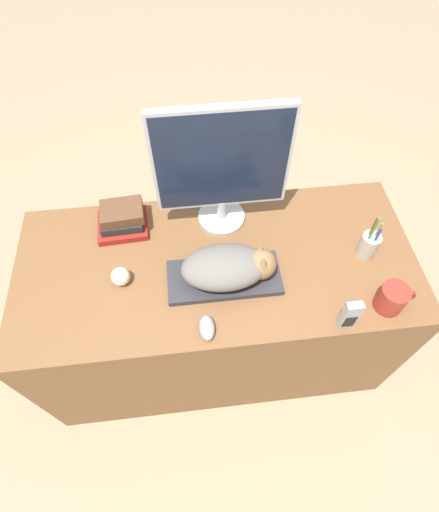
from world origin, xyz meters
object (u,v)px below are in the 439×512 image
object	(u,v)px
keyboard	(224,278)
cat	(231,266)
baseball	(120,276)
computer_mouse	(207,327)
book_stack	(122,219)
monitor	(222,165)
phone	(350,315)
pen_cup	(369,244)
coffee_mug	(392,298)

from	to	relation	value
keyboard	cat	world-z (taller)	cat
keyboard	baseball	size ratio (longest dim) A/B	5.88
computer_mouse	book_stack	world-z (taller)	book_stack
monitor	baseball	xyz separation A→B (m)	(-0.39, -0.25, -0.25)
computer_mouse	phone	bearing A→B (deg)	-4.12
cat	phone	xyz separation A→B (m)	(0.36, -0.22, -0.01)
computer_mouse	book_stack	distance (m)	0.56
pen_cup	book_stack	size ratio (longest dim) A/B	1.08
cat	coffee_mug	size ratio (longest dim) A/B	2.54
phone	coffee_mug	bearing A→B (deg)	17.34
cat	monitor	size ratio (longest dim) A/B	0.65
computer_mouse	coffee_mug	world-z (taller)	coffee_mug
coffee_mug	phone	world-z (taller)	phone
pen_cup	phone	bearing A→B (deg)	-119.96
computer_mouse	monitor	bearing A→B (deg)	77.55
keyboard	phone	distance (m)	0.44
monitor	phone	size ratio (longest dim) A/B	3.70
book_stack	cat	bearing A→B (deg)	-36.93
computer_mouse	phone	world-z (taller)	phone
cat	baseball	size ratio (longest dim) A/B	4.84
monitor	book_stack	size ratio (longest dim) A/B	2.62
keyboard	computer_mouse	bearing A→B (deg)	-113.07
keyboard	baseball	distance (m)	0.37
coffee_mug	baseball	world-z (taller)	coffee_mug
computer_mouse	phone	size ratio (longest dim) A/B	0.67
cat	baseball	distance (m)	0.39
coffee_mug	book_stack	xyz separation A→B (m)	(-0.91, 0.46, -0.01)
keyboard	baseball	bearing A→B (deg)	174.77
cat	monitor	world-z (taller)	monitor
keyboard	monitor	size ratio (longest dim) A/B	0.79
monitor	phone	bearing A→B (deg)	-54.81
pen_cup	phone	distance (m)	0.32
keyboard	phone	xyz separation A→B (m)	(0.38, -0.22, 0.06)
coffee_mug	phone	distance (m)	0.18
computer_mouse	coffee_mug	xyz separation A→B (m)	(0.63, 0.02, 0.03)
coffee_mug	pen_cup	size ratio (longest dim) A/B	0.62
computer_mouse	phone	xyz separation A→B (m)	(0.46, -0.03, 0.05)
pen_cup	phone	world-z (taller)	pen_cup
cat	phone	distance (m)	0.42
cat	pen_cup	world-z (taller)	pen_cup
monitor	coffee_mug	distance (m)	0.73
cat	coffee_mug	world-z (taller)	cat
monitor	baseball	distance (m)	0.53
cat	computer_mouse	bearing A→B (deg)	-118.86
keyboard	monitor	distance (m)	0.39
cat	phone	size ratio (longest dim) A/B	2.40
monitor	keyboard	bearing A→B (deg)	-94.86
cat	coffee_mug	xyz separation A→B (m)	(0.52, -0.17, -0.03)
book_stack	pen_cup	bearing A→B (deg)	-14.66
computer_mouse	pen_cup	size ratio (longest dim) A/B	0.44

